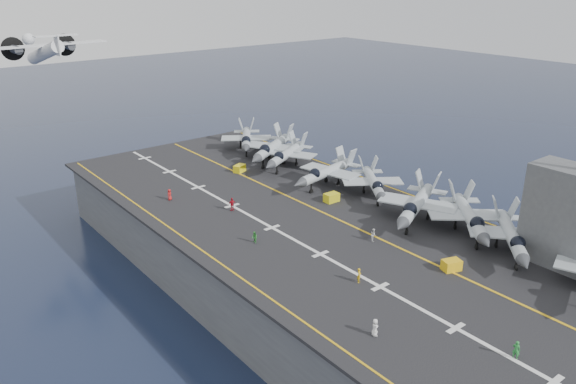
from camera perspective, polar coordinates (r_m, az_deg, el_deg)
ground at (r=85.26m, az=1.70°, el=-8.94°), size 500.00×500.00×0.00m
hull at (r=82.86m, az=1.73°, el=-5.95°), size 36.00×90.00×10.00m
flight_deck at (r=80.62m, az=1.77°, el=-2.66°), size 38.00×92.00×0.40m
foul_line at (r=82.35m, az=3.37°, el=-1.99°), size 0.35×90.00×0.02m
landing_centerline at (r=77.11m, az=-1.64°, el=-3.64°), size 0.50×90.00×0.02m
deck_edge_port at (r=71.74m, az=-8.71°, el=-5.90°), size 0.25×90.00×0.02m
deck_edge_stbd at (r=92.73m, az=10.54°, el=0.39°), size 0.25×90.00×0.02m
island_superstructure at (r=72.48m, az=27.02°, el=-1.32°), size 5.00×10.00×15.00m
fighter_jet_1 at (r=74.42m, az=21.77°, el=-4.01°), size 17.91×17.55×5.23m
fighter_jet_2 at (r=77.90m, az=17.99°, el=-2.29°), size 18.20×18.68×5.44m
fighter_jet_3 at (r=79.81m, az=12.94°, el=-1.13°), size 19.25×16.60×5.63m
fighter_jet_4 at (r=88.03m, az=8.68°, el=1.05°), size 15.79×16.87×4.88m
fighter_jet_5 at (r=91.54m, az=3.98°, el=2.15°), size 16.72×12.85×5.21m
fighter_jet_6 at (r=100.49m, az=-0.15°, el=3.95°), size 17.85×15.77×5.19m
fighter_jet_7 at (r=103.73m, az=-1.60°, el=4.64°), size 19.69×17.83×5.70m
fighter_jet_8 at (r=110.69m, az=-4.26°, el=5.51°), size 16.63×17.81×5.15m
tow_cart_a at (r=68.99m, az=16.27°, el=-7.14°), size 2.47×2.00×1.28m
tow_cart_b at (r=85.84m, az=4.44°, el=-0.56°), size 2.26×1.50×1.34m
tow_cart_c at (r=98.96m, az=-4.95°, el=2.40°), size 2.48×2.09×1.27m
crew_0 at (r=55.82m, az=8.82°, el=-13.44°), size 1.11×1.29×1.80m
crew_1 at (r=64.19m, az=7.24°, el=-8.40°), size 1.27×1.19×1.76m
crew_2 at (r=72.67m, az=-3.42°, el=-4.62°), size 0.74×1.02×1.59m
crew_4 at (r=82.59m, az=-5.69°, el=-1.25°), size 1.29×0.94×2.02m
crew_5 at (r=88.02m, az=-11.93°, el=-0.26°), size 1.26×1.11×1.75m
crew_6 at (r=56.27m, az=22.17°, el=-14.62°), size 0.98×1.25×1.85m
crew_7 at (r=73.87m, az=8.68°, el=-4.32°), size 1.20×1.27×1.76m
transport_plane at (r=123.27m, az=-23.46°, el=12.85°), size 25.41×17.89×5.84m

